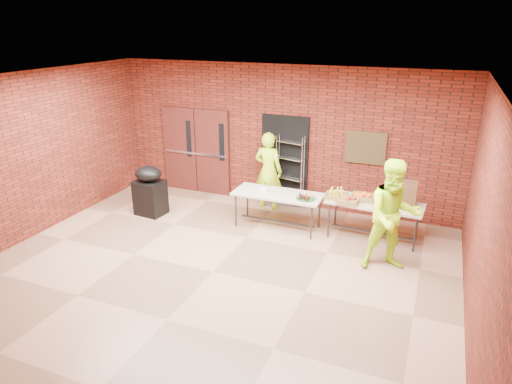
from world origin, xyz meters
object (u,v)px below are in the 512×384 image
table_right (375,206)px  coffee_dispenser (408,193)px  covered_grill (150,190)px  volunteer_man (393,216)px  wire_rack (290,172)px  volunteer_woman (268,171)px  table_left (278,196)px

table_right → coffee_dispenser: bearing=17.7°
covered_grill → volunteer_man: size_ratio=0.57×
wire_rack → volunteer_woman: 0.49m
table_right → covered_grill: size_ratio=1.69×
covered_grill → volunteer_woman: bearing=36.3°
volunteer_woman → volunteer_man: volunteer_man is taller
wire_rack → covered_grill: (-2.72, -1.57, -0.29)m
table_left → volunteer_woman: 1.11m
volunteer_woman → volunteer_man: 3.43m
volunteer_man → table_left: bearing=137.8°
table_left → coffee_dispenser: bearing=8.6°
wire_rack → table_right: bearing=-12.0°
coffee_dispenser → volunteer_man: 1.23m
wire_rack → table_left: wire_rack is taller
table_left → covered_grill: bearing=-171.6°
table_left → table_right: table_right is taller
volunteer_woman → table_right: bearing=167.7°
covered_grill → volunteer_woman: (2.28, 1.35, 0.33)m
table_right → covered_grill: bearing=-168.9°
table_left → volunteer_woman: bearing=121.3°
covered_grill → table_left: bearing=14.0°
table_right → volunteer_man: (0.44, -1.08, 0.29)m
coffee_dispenser → covered_grill: bearing=-171.5°
table_left → covered_grill: (-2.85, -0.42, -0.13)m
table_right → covered_grill: (-4.77, -0.65, -0.13)m
wire_rack → volunteer_woman: bearing=-141.3°
covered_grill → volunteer_woman: volunteer_woman is taller
table_left → coffee_dispenser: 2.54m
wire_rack → table_left: (0.13, -1.15, -0.15)m
table_left → volunteer_man: 2.53m
coffee_dispenser → volunteer_man: size_ratio=0.23×
table_right → volunteer_man: bearing=-64.3°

